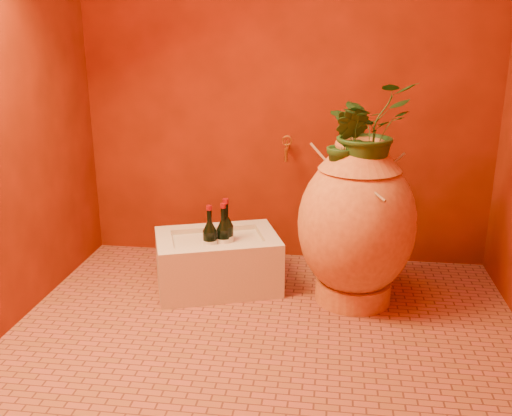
# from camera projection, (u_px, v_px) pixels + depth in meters

# --- Properties ---
(floor) EXTENTS (2.50, 2.50, 0.00)m
(floor) POSITION_uv_depth(u_px,v_px,m) (266.00, 331.00, 2.79)
(floor) COLOR brown
(floor) RESTS_ON ground
(wall_back) EXTENTS (2.50, 0.02, 2.50)m
(wall_back) POSITION_uv_depth(u_px,v_px,m) (287.00, 58.00, 3.35)
(wall_back) COLOR #571704
(wall_back) RESTS_ON ground
(amphora) EXTENTS (0.81, 0.81, 0.88)m
(amphora) POSITION_uv_depth(u_px,v_px,m) (356.00, 223.00, 2.98)
(amphora) COLOR #CB8139
(amphora) RESTS_ON floor
(stone_basin) EXTENTS (0.78, 0.67, 0.31)m
(stone_basin) POSITION_uv_depth(u_px,v_px,m) (218.00, 262.00, 3.23)
(stone_basin) COLOR beige
(stone_basin) RESTS_ON floor
(wine_bottle_a) EXTENTS (0.09, 0.09, 0.35)m
(wine_bottle_a) POSITION_uv_depth(u_px,v_px,m) (226.00, 238.00, 3.18)
(wine_bottle_a) COLOR black
(wine_bottle_a) RESTS_ON stone_basin
(wine_bottle_b) EXTENTS (0.08, 0.08, 0.33)m
(wine_bottle_b) POSITION_uv_depth(u_px,v_px,m) (224.00, 240.00, 3.16)
(wine_bottle_b) COLOR black
(wine_bottle_b) RESTS_ON stone_basin
(wine_bottle_c) EXTENTS (0.08, 0.08, 0.33)m
(wine_bottle_c) POSITION_uv_depth(u_px,v_px,m) (210.00, 242.00, 3.13)
(wine_bottle_c) COLOR black
(wine_bottle_c) RESTS_ON stone_basin
(wall_tap) EXTENTS (0.06, 0.13, 0.15)m
(wall_tap) POSITION_uv_depth(u_px,v_px,m) (287.00, 147.00, 3.44)
(wall_tap) COLOR #A67626
(wall_tap) RESTS_ON wall_back
(plant_main) EXTENTS (0.56, 0.55, 0.47)m
(plant_main) POSITION_uv_depth(u_px,v_px,m) (367.00, 129.00, 2.83)
(plant_main) COLOR #1F4619
(plant_main) RESTS_ON amphora
(plant_side) EXTENTS (0.24, 0.22, 0.37)m
(plant_side) POSITION_uv_depth(u_px,v_px,m) (347.00, 143.00, 2.81)
(plant_side) COLOR #1F4619
(plant_side) RESTS_ON amphora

